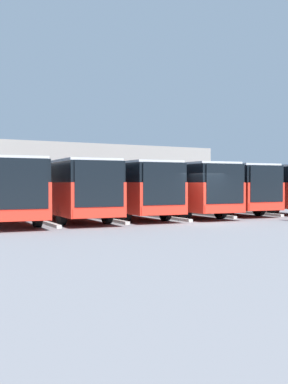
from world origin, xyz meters
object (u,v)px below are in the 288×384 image
Objects in this scene: bus_2 at (173,187)px; bus_4 at (65,188)px; bus_1 at (212,187)px; bus_3 at (121,187)px; bus_0 at (253,187)px; bus_5 at (0,188)px.

bus_2 is 1.00× the size of bus_4.
bus_3 is at bearing 8.51° from bus_1.
bus_0 is 17.63m from bus_5.
bus_1 and bus_5 have the same top height.
bus_4 is at bearing 8.63° from bus_1.
bus_1 is at bearing -171.89° from bus_5.
bus_2 and bus_5 have the same top height.
bus_0 and bus_5 have the same top height.
bus_4 is (3.52, 0.27, 0.00)m from bus_3.
bus_5 is (14.09, 0.87, 0.00)m from bus_1.
bus_4 is at bearing -173.47° from bus_5.
bus_0 is 1.00× the size of bus_3.
bus_5 is at bearing 5.51° from bus_2.
bus_5 is (17.61, 0.78, 0.00)m from bus_0.
bus_0 is 1.00× the size of bus_4.
bus_0 is at bearing -173.29° from bus_3.
bus_3 is 1.00× the size of bus_4.
bus_0 and bus_4 have the same top height.
bus_4 is 3.52m from bus_5.
bus_1 is 10.59m from bus_4.
bus_5 is at bearing 7.11° from bus_0.
bus_4 is (10.57, 0.75, 0.00)m from bus_1.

